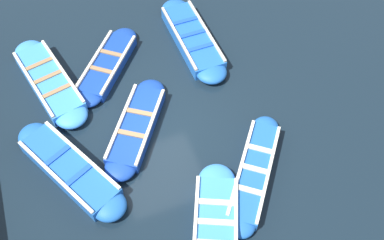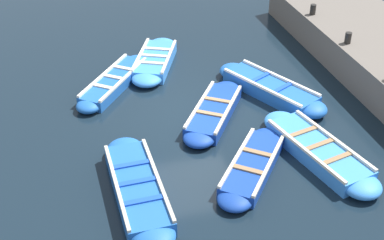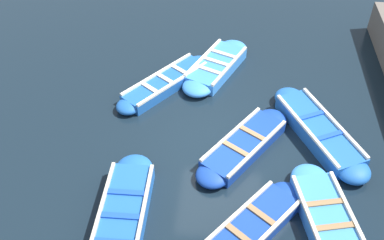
# 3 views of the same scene
# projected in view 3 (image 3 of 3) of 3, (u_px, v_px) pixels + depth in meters

# --- Properties ---
(ground_plane) EXTENTS (120.00, 120.00, 0.00)m
(ground_plane) POSITION_uv_depth(u_px,v_px,m) (224.00, 144.00, 11.94)
(ground_plane) COLOR black
(boat_end_of_row) EXTENTS (2.82, 3.36, 0.39)m
(boat_end_of_row) POSITION_uv_depth(u_px,v_px,m) (166.00, 83.00, 13.64)
(boat_end_of_row) COLOR #1E59AD
(boat_end_of_row) RESTS_ON ground
(boat_outer_right) EXTENTS (2.75, 3.16, 0.37)m
(boat_outer_right) POSITION_uv_depth(u_px,v_px,m) (250.00, 229.00, 9.78)
(boat_outer_right) COLOR navy
(boat_outer_right) RESTS_ON ground
(boat_near_quay) EXTENTS (2.66, 3.35, 0.39)m
(boat_near_quay) POSITION_uv_depth(u_px,v_px,m) (244.00, 146.00, 11.66)
(boat_near_quay) COLOR navy
(boat_near_quay) RESTS_ON ground
(boat_alongside) EXTENTS (1.08, 4.04, 0.46)m
(boat_alongside) POSITION_uv_depth(u_px,v_px,m) (122.00, 222.00, 9.88)
(boat_alongside) COLOR #1E59AD
(boat_alongside) RESTS_ON ground
(boat_inner_gap) EXTENTS (2.54, 3.86, 0.47)m
(boat_inner_gap) POSITION_uv_depth(u_px,v_px,m) (318.00, 131.00, 12.02)
(boat_inner_gap) COLOR #1E59AD
(boat_inner_gap) RESTS_ON ground
(boat_drifting) EXTENTS (1.82, 4.05, 0.45)m
(boat_drifting) POSITION_uv_depth(u_px,v_px,m) (333.00, 232.00, 9.69)
(boat_drifting) COLOR #3884E0
(boat_drifting) RESTS_ON ground
(boat_tucked) EXTENTS (2.23, 3.45, 0.43)m
(boat_tucked) POSITION_uv_depth(u_px,v_px,m) (216.00, 67.00, 14.25)
(boat_tucked) COLOR #3884E0
(boat_tucked) RESTS_ON ground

